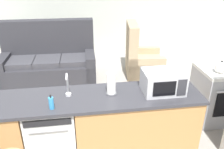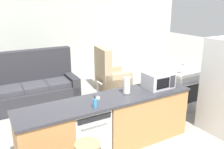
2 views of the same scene
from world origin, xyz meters
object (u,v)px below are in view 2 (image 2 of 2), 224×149
Objects in this scene: stove_range at (182,89)px; soap_bottle at (95,103)px; microwave at (158,80)px; dishwasher at (87,131)px; armchair at (110,78)px; kettle at (182,69)px; paper_towel_roll at (127,86)px; couch at (33,88)px.

soap_bottle reaches higher than stove_range.
soap_bottle is (-1.34, -0.20, -0.07)m from microwave.
dishwasher is 2.97m from armchair.
stove_range is 4.39× the size of kettle.
paper_towel_roll is at bearing -112.93° from armchair.
couch is at bearing 97.10° from soap_bottle.
paper_towel_roll reaches higher than kettle.
armchair is at bearing 114.60° from stove_range.
dishwasher is 4.77× the size of soap_bottle.
couch is at bearing 145.78° from stove_range.
armchair reaches higher than kettle.
microwave is 0.25× the size of couch.
couch is at bearing 96.42° from dishwasher.
armchair is (-0.85, 1.85, -0.10)m from stove_range.
armchair is at bearing -3.19° from couch.
microwave is 1.77× the size of paper_towel_roll.
soap_bottle is (0.05, -0.20, 0.55)m from dishwasher.
kettle is at bearing 14.59° from soap_bottle.
armchair is (1.00, 2.36, -0.69)m from paper_towel_roll.
microwave is at bearing -155.41° from stove_range.
stove_range is at bearing -34.22° from couch.
stove_range is 2.00m from paper_towel_roll.
dishwasher is at bearing -170.15° from kettle.
microwave is 0.42× the size of armchair.
soap_bottle is 3.16m from armchair.
microwave reaches higher than dishwasher.
paper_towel_roll is at bearing 2.87° from dishwasher.
microwave is 2.84× the size of soap_bottle.
armchair reaches higher than soap_bottle.
couch is at bearing 142.48° from kettle.
paper_towel_roll is at bearing -67.19° from couch.
stove_range is at bearing 16.32° from soap_bottle.
armchair reaches higher than dishwasher.
couch is (-1.68, 2.51, -0.65)m from microwave.
stove_range is 2.03m from armchair.
kettle is (2.38, 0.62, 0.01)m from soap_bottle.
stove_range is 1.45m from microwave.
dishwasher is 4.10× the size of kettle.
soap_bottle is at bearing -123.25° from armchair.
soap_bottle is at bearing -82.90° from couch.
couch reaches higher than dishwasher.
kettle is at bearing 9.85° from dishwasher.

